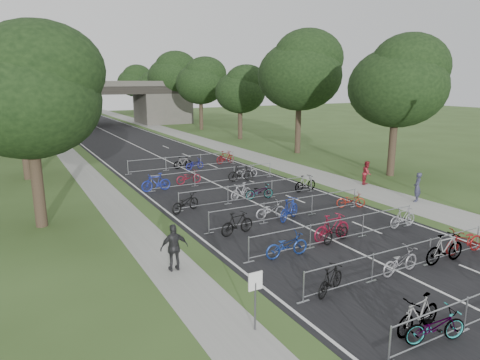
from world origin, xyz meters
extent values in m
cube|color=black|center=(0.00, 50.00, 0.01)|extent=(11.00, 140.00, 0.01)
cube|color=gray|center=(8.00, 50.00, 0.01)|extent=(3.00, 140.00, 0.01)
cube|color=gray|center=(-7.50, 50.00, 0.01)|extent=(2.00, 140.00, 0.01)
cube|color=silver|center=(0.00, 50.00, 0.00)|extent=(0.12, 140.00, 0.00)
cube|color=#4B4A43|center=(-11.50, 65.00, 2.50)|extent=(8.00, 8.00, 5.00)
cube|color=#4B4A43|center=(11.50, 65.00, 2.50)|extent=(8.00, 8.00, 5.00)
cube|color=black|center=(0.00, 65.00, 5.60)|extent=(30.00, 8.00, 1.20)
cube|color=#4B4A43|center=(0.00, 61.20, 6.60)|extent=(30.00, 0.40, 0.90)
cube|color=#4B4A43|center=(0.00, 68.80, 6.60)|extent=(30.00, 0.40, 0.90)
cylinder|color=#4C4C51|center=(-6.80, 3.00, 0.75)|extent=(0.06, 0.06, 1.50)
cube|color=white|center=(-6.80, 3.00, 1.55)|extent=(0.45, 0.04, 0.55)
cylinder|color=#33261C|center=(-11.50, 16.00, 2.10)|extent=(0.56, 0.56, 4.20)
ellipsoid|color=black|center=(-11.50, 16.00, 6.22)|extent=(6.72, 6.72, 5.51)
sphere|color=black|center=(-10.90, 15.50, 7.56)|extent=(5.38, 5.38, 5.38)
sphere|color=black|center=(-12.00, 16.50, 5.38)|extent=(4.37, 4.37, 4.37)
cylinder|color=#33261C|center=(13.00, 16.00, 2.24)|extent=(0.56, 0.56, 4.48)
ellipsoid|color=black|center=(13.00, 16.00, 6.63)|extent=(7.17, 7.17, 5.88)
sphere|color=black|center=(13.60, 15.50, 8.06)|extent=(5.73, 5.73, 5.73)
sphere|color=black|center=(12.50, 16.50, 5.73)|extent=(4.66, 4.66, 4.66)
cylinder|color=#33261C|center=(-11.50, 28.00, 2.36)|extent=(0.56, 0.56, 4.72)
ellipsoid|color=black|center=(-11.50, 28.00, 6.99)|extent=(7.56, 7.56, 6.20)
sphere|color=black|center=(-10.90, 27.50, 8.50)|extent=(6.05, 6.05, 6.05)
sphere|color=black|center=(-12.00, 28.50, 6.05)|extent=(4.91, 4.91, 4.91)
cylinder|color=#33261C|center=(13.00, 28.00, 2.55)|extent=(0.56, 0.56, 5.11)
ellipsoid|color=black|center=(13.00, 28.00, 7.56)|extent=(8.18, 8.18, 6.70)
sphere|color=black|center=(13.60, 27.50, 9.20)|extent=(6.54, 6.54, 6.54)
sphere|color=black|center=(12.50, 28.50, 6.54)|extent=(5.31, 5.31, 5.31)
cylinder|color=#33261C|center=(-11.50, 40.00, 2.62)|extent=(0.56, 0.56, 5.25)
ellipsoid|color=black|center=(-11.50, 40.00, 7.77)|extent=(8.40, 8.40, 6.89)
sphere|color=black|center=(-10.90, 39.50, 9.45)|extent=(6.72, 6.72, 6.72)
sphere|color=black|center=(-12.00, 40.50, 6.72)|extent=(5.46, 5.46, 5.46)
cylinder|color=#33261C|center=(13.00, 40.00, 1.92)|extent=(0.56, 0.56, 3.85)
ellipsoid|color=black|center=(13.00, 40.00, 5.70)|extent=(6.16, 6.16, 5.05)
sphere|color=black|center=(13.60, 39.50, 6.93)|extent=(4.93, 4.93, 4.93)
sphere|color=black|center=(12.50, 40.50, 4.93)|extent=(4.00, 4.00, 4.00)
cylinder|color=#33261C|center=(-11.50, 52.00, 2.10)|extent=(0.56, 0.56, 4.20)
ellipsoid|color=black|center=(-11.50, 52.00, 6.22)|extent=(6.72, 6.72, 5.51)
sphere|color=black|center=(-10.90, 51.50, 7.56)|extent=(5.38, 5.38, 5.38)
sphere|color=black|center=(-12.00, 52.50, 5.38)|extent=(4.37, 4.37, 4.37)
cylinder|color=#33261C|center=(13.00, 52.00, 2.24)|extent=(0.56, 0.56, 4.48)
ellipsoid|color=black|center=(13.00, 52.00, 6.63)|extent=(7.17, 7.17, 5.88)
sphere|color=black|center=(13.60, 51.50, 8.06)|extent=(5.73, 5.73, 5.73)
sphere|color=black|center=(12.50, 52.50, 5.73)|extent=(4.66, 4.66, 4.66)
cylinder|color=#33261C|center=(-11.50, 64.00, 2.36)|extent=(0.56, 0.56, 4.72)
ellipsoid|color=black|center=(-11.50, 64.00, 6.99)|extent=(7.56, 7.56, 6.20)
sphere|color=black|center=(-10.90, 63.50, 8.50)|extent=(6.05, 6.05, 6.05)
sphere|color=black|center=(-12.00, 64.50, 6.05)|extent=(4.91, 4.91, 4.91)
cylinder|color=#33261C|center=(13.00, 64.00, 2.55)|extent=(0.56, 0.56, 5.11)
ellipsoid|color=black|center=(13.00, 64.00, 7.56)|extent=(8.18, 8.18, 6.70)
sphere|color=black|center=(13.60, 63.50, 9.20)|extent=(6.54, 6.54, 6.54)
sphere|color=black|center=(12.50, 64.50, 6.54)|extent=(5.31, 5.31, 5.31)
cylinder|color=#33261C|center=(-11.50, 76.00, 2.62)|extent=(0.56, 0.56, 5.25)
ellipsoid|color=black|center=(-11.50, 76.00, 7.77)|extent=(8.40, 8.40, 6.89)
sphere|color=black|center=(-10.90, 75.50, 9.45)|extent=(6.72, 6.72, 6.72)
sphere|color=black|center=(-12.00, 76.50, 6.72)|extent=(5.46, 5.46, 5.46)
cylinder|color=#33261C|center=(13.00, 76.00, 1.92)|extent=(0.56, 0.56, 3.85)
ellipsoid|color=black|center=(13.00, 76.00, 5.70)|extent=(6.16, 6.16, 5.05)
sphere|color=black|center=(13.60, 75.50, 6.93)|extent=(4.93, 4.93, 4.93)
sphere|color=black|center=(12.50, 76.50, 4.93)|extent=(4.00, 4.00, 4.00)
cylinder|color=#33261C|center=(-11.50, 88.00, 2.10)|extent=(0.56, 0.56, 4.20)
ellipsoid|color=black|center=(-11.50, 88.00, 6.22)|extent=(6.72, 6.72, 5.51)
sphere|color=black|center=(-10.90, 87.50, 7.56)|extent=(5.38, 5.38, 5.38)
sphere|color=black|center=(-12.00, 88.50, 5.38)|extent=(4.37, 4.37, 4.37)
cylinder|color=#33261C|center=(13.00, 88.00, 2.24)|extent=(0.56, 0.56, 4.48)
ellipsoid|color=black|center=(13.00, 88.00, 6.63)|extent=(7.17, 7.17, 5.88)
sphere|color=black|center=(13.60, 87.50, 8.06)|extent=(5.73, 5.73, 5.73)
sphere|color=black|center=(12.50, 88.50, 5.73)|extent=(4.66, 4.66, 4.66)
cylinder|color=#A3A5AA|center=(-4.60, 0.00, 0.55)|extent=(0.05, 0.05, 1.10)
cylinder|color=#A3A5AA|center=(-1.53, 0.00, 0.55)|extent=(0.05, 0.05, 1.10)
cube|color=#A3A5AA|center=(-1.53, 0.00, 0.01)|extent=(0.50, 0.08, 0.03)
cylinder|color=#A3A5AA|center=(0.00, 3.60, 1.05)|extent=(9.20, 0.04, 0.04)
cylinder|color=#A3A5AA|center=(0.00, 3.60, 0.18)|extent=(9.20, 0.04, 0.04)
cylinder|color=#A3A5AA|center=(-4.60, 3.60, 0.55)|extent=(0.05, 0.05, 1.10)
cube|color=#A3A5AA|center=(-4.60, 3.60, 0.01)|extent=(0.50, 0.08, 0.03)
cylinder|color=#A3A5AA|center=(-1.53, 3.60, 0.55)|extent=(0.05, 0.05, 1.10)
cube|color=#A3A5AA|center=(-1.53, 3.60, 0.01)|extent=(0.50, 0.08, 0.03)
cylinder|color=#A3A5AA|center=(1.53, 3.60, 0.55)|extent=(0.05, 0.05, 1.10)
cube|color=#A3A5AA|center=(1.53, 3.60, 0.01)|extent=(0.50, 0.08, 0.03)
cylinder|color=#A3A5AA|center=(4.60, 3.60, 0.55)|extent=(0.05, 0.05, 1.10)
cube|color=#A3A5AA|center=(4.60, 3.60, 0.01)|extent=(0.50, 0.08, 0.03)
cylinder|color=#A3A5AA|center=(0.00, 7.20, 1.05)|extent=(9.20, 0.04, 0.04)
cylinder|color=#A3A5AA|center=(0.00, 7.20, 0.18)|extent=(9.20, 0.04, 0.04)
cylinder|color=#A3A5AA|center=(-4.60, 7.20, 0.55)|extent=(0.05, 0.05, 1.10)
cube|color=#A3A5AA|center=(-4.60, 7.20, 0.01)|extent=(0.50, 0.08, 0.03)
cylinder|color=#A3A5AA|center=(-1.53, 7.20, 0.55)|extent=(0.05, 0.05, 1.10)
cube|color=#A3A5AA|center=(-1.53, 7.20, 0.01)|extent=(0.50, 0.08, 0.03)
cylinder|color=#A3A5AA|center=(1.53, 7.20, 0.55)|extent=(0.05, 0.05, 1.10)
cube|color=#A3A5AA|center=(1.53, 7.20, 0.01)|extent=(0.50, 0.08, 0.03)
cylinder|color=#A3A5AA|center=(4.60, 7.20, 0.55)|extent=(0.05, 0.05, 1.10)
cube|color=#A3A5AA|center=(4.60, 7.20, 0.01)|extent=(0.50, 0.08, 0.03)
cylinder|color=#A3A5AA|center=(0.00, 11.00, 1.05)|extent=(9.20, 0.04, 0.04)
cylinder|color=#A3A5AA|center=(0.00, 11.00, 0.18)|extent=(9.20, 0.04, 0.04)
cylinder|color=#A3A5AA|center=(-4.60, 11.00, 0.55)|extent=(0.05, 0.05, 1.10)
cube|color=#A3A5AA|center=(-4.60, 11.00, 0.01)|extent=(0.50, 0.08, 0.03)
cylinder|color=#A3A5AA|center=(-1.53, 11.00, 0.55)|extent=(0.05, 0.05, 1.10)
cube|color=#A3A5AA|center=(-1.53, 11.00, 0.01)|extent=(0.50, 0.08, 0.03)
cylinder|color=#A3A5AA|center=(1.53, 11.00, 0.55)|extent=(0.05, 0.05, 1.10)
cube|color=#A3A5AA|center=(1.53, 11.00, 0.01)|extent=(0.50, 0.08, 0.03)
cylinder|color=#A3A5AA|center=(4.60, 11.00, 0.55)|extent=(0.05, 0.05, 1.10)
cube|color=#A3A5AA|center=(4.60, 11.00, 0.01)|extent=(0.50, 0.08, 0.03)
cylinder|color=#A3A5AA|center=(0.00, 15.00, 1.05)|extent=(9.20, 0.04, 0.04)
cylinder|color=#A3A5AA|center=(0.00, 15.00, 0.18)|extent=(9.20, 0.04, 0.04)
cylinder|color=#A3A5AA|center=(-4.60, 15.00, 0.55)|extent=(0.05, 0.05, 1.10)
cube|color=#A3A5AA|center=(-4.60, 15.00, 0.01)|extent=(0.50, 0.08, 0.03)
cylinder|color=#A3A5AA|center=(-1.53, 15.00, 0.55)|extent=(0.05, 0.05, 1.10)
cube|color=#A3A5AA|center=(-1.53, 15.00, 0.01)|extent=(0.50, 0.08, 0.03)
cylinder|color=#A3A5AA|center=(1.53, 15.00, 0.55)|extent=(0.05, 0.05, 1.10)
cube|color=#A3A5AA|center=(1.53, 15.00, 0.01)|extent=(0.50, 0.08, 0.03)
cylinder|color=#A3A5AA|center=(4.60, 15.00, 0.55)|extent=(0.05, 0.05, 1.10)
cube|color=#A3A5AA|center=(4.60, 15.00, 0.01)|extent=(0.50, 0.08, 0.03)
cylinder|color=#A3A5AA|center=(0.00, 20.00, 1.05)|extent=(9.20, 0.04, 0.04)
cylinder|color=#A3A5AA|center=(0.00, 20.00, 0.18)|extent=(9.20, 0.04, 0.04)
cylinder|color=#A3A5AA|center=(-4.60, 20.00, 0.55)|extent=(0.05, 0.05, 1.10)
cube|color=#A3A5AA|center=(-4.60, 20.00, 0.01)|extent=(0.50, 0.08, 0.03)
cylinder|color=#A3A5AA|center=(-1.53, 20.00, 0.55)|extent=(0.05, 0.05, 1.10)
cube|color=#A3A5AA|center=(-1.53, 20.00, 0.01)|extent=(0.50, 0.08, 0.03)
cylinder|color=#A3A5AA|center=(1.53, 20.00, 0.55)|extent=(0.05, 0.05, 1.10)
cube|color=#A3A5AA|center=(1.53, 20.00, 0.01)|extent=(0.50, 0.08, 0.03)
cylinder|color=#A3A5AA|center=(4.60, 20.00, 0.55)|extent=(0.05, 0.05, 1.10)
cube|color=#A3A5AA|center=(4.60, 20.00, 0.01)|extent=(0.50, 0.08, 0.03)
cylinder|color=#A3A5AA|center=(0.00, 26.00, 1.05)|extent=(9.20, 0.04, 0.04)
cylinder|color=#A3A5AA|center=(0.00, 26.00, 0.18)|extent=(9.20, 0.04, 0.04)
cylinder|color=#A3A5AA|center=(-4.60, 26.00, 0.55)|extent=(0.05, 0.05, 1.10)
cube|color=#A3A5AA|center=(-4.60, 26.00, 0.01)|extent=(0.50, 0.08, 0.03)
cylinder|color=#A3A5AA|center=(-1.53, 26.00, 0.55)|extent=(0.05, 0.05, 1.10)
cube|color=#A3A5AA|center=(-1.53, 26.00, 0.01)|extent=(0.50, 0.08, 0.03)
cylinder|color=#A3A5AA|center=(1.53, 26.00, 0.55)|extent=(0.05, 0.05, 1.10)
cube|color=#A3A5AA|center=(1.53, 26.00, 0.01)|extent=(0.50, 0.08, 0.03)
cylinder|color=#A3A5AA|center=(4.60, 26.00, 0.55)|extent=(0.05, 0.05, 1.10)
cube|color=#A3A5AA|center=(4.60, 26.00, 0.01)|extent=(0.50, 0.08, 0.03)
imported|color=#A3A5AA|center=(-2.74, 0.08, 0.49)|extent=(1.99, 1.12, 0.99)
imported|color=#A3A5AA|center=(-2.74, 0.64, 0.57)|extent=(1.93, 0.68, 1.14)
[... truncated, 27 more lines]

